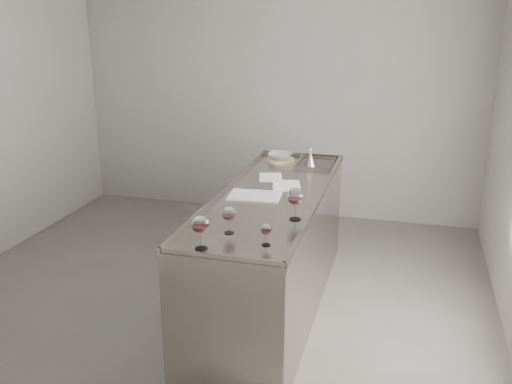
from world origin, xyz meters
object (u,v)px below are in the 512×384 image
(wine_glass_left, at_px, (201,225))
(wine_glass_middle, at_px, (229,214))
(wine_glass_small, at_px, (266,230))
(wine_glass_right, at_px, (295,197))
(wine_funnel, at_px, (310,162))
(notebook, at_px, (255,196))
(ceramic_bowl, at_px, (280,156))
(counter, at_px, (271,252))

(wine_glass_left, relative_size, wine_glass_middle, 1.17)
(wine_glass_left, relative_size, wine_glass_small, 1.51)
(wine_glass_right, relative_size, wine_funnel, 1.10)
(wine_glass_left, relative_size, notebook, 0.51)
(wine_glass_left, relative_size, wine_funnel, 1.04)
(notebook, height_order, wine_funnel, wine_funnel)
(wine_glass_small, distance_m, wine_funnel, 1.73)
(wine_glass_right, distance_m, wine_funnel, 1.27)
(wine_glass_left, bearing_deg, notebook, 87.54)
(wine_glass_middle, distance_m, wine_glass_small, 0.30)
(wine_glass_right, relative_size, ceramic_bowl, 1.02)
(wine_glass_middle, bearing_deg, counter, 85.03)
(wine_glass_middle, height_order, notebook, wine_glass_middle)
(wine_funnel, bearing_deg, wine_glass_right, -84.28)
(counter, distance_m, wine_glass_right, 0.83)
(counter, xyz_separation_m, wine_glass_small, (0.20, -0.93, 0.56))
(wine_glass_middle, bearing_deg, wine_glass_small, -24.61)
(ceramic_bowl, bearing_deg, notebook, -87.46)
(counter, xyz_separation_m, wine_glass_right, (0.27, -0.47, 0.62))
(wine_glass_left, distance_m, notebook, 1.02)
(counter, bearing_deg, wine_glass_right, -59.59)
(wine_glass_left, distance_m, wine_glass_right, 0.75)
(notebook, xyz_separation_m, wine_funnel, (0.26, 0.87, 0.05))
(wine_glass_right, height_order, ceramic_bowl, wine_glass_right)
(counter, xyz_separation_m, wine_funnel, (0.15, 0.79, 0.53))
(wine_glass_middle, xyz_separation_m, notebook, (-0.04, 0.73, -0.12))
(wine_glass_right, bearing_deg, wine_glass_left, -124.97)
(wine_glass_left, height_order, wine_glass_small, wine_glass_left)
(notebook, height_order, ceramic_bowl, ceramic_bowl)
(wine_glass_left, bearing_deg, wine_glass_right, 55.03)
(counter, relative_size, wine_glass_small, 17.82)
(counter, height_order, wine_funnel, wine_funnel)
(wine_glass_left, xyz_separation_m, ceramic_bowl, (-0.00, 2.05, -0.10))
(wine_glass_small, bearing_deg, wine_funnel, 91.63)
(wine_glass_middle, distance_m, wine_glass_right, 0.49)
(wine_glass_left, distance_m, wine_glass_middle, 0.28)
(notebook, bearing_deg, wine_glass_left, -97.24)
(ceramic_bowl, distance_m, wine_funnel, 0.36)
(wine_glass_right, distance_m, ceramic_bowl, 1.51)
(notebook, bearing_deg, counter, 29.69)
(wine_glass_left, height_order, wine_glass_right, wine_glass_right)
(wine_glass_small, distance_m, notebook, 0.92)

